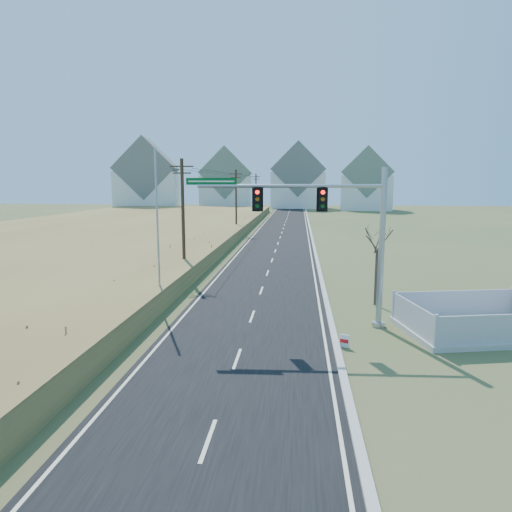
{
  "coord_description": "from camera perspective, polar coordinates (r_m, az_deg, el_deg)",
  "views": [
    {
      "loc": [
        2.44,
        -19.58,
        7.18
      ],
      "look_at": [
        0.23,
        3.75,
        3.4
      ],
      "focal_mm": 32.0,
      "sensor_mm": 36.0,
      "label": 1
    }
  ],
  "objects": [
    {
      "name": "reed_marsh",
      "position": [
        65.51,
        -18.46,
        2.96
      ],
      "size": [
        38.0,
        110.0,
        1.3
      ],
      "primitive_type": "cube",
      "color": "#9B8A46",
      "rests_on": "ground"
    },
    {
      "name": "condo_n",
      "position": [
        131.58,
        5.27,
        9.3
      ],
      "size": [
        15.27,
        10.2,
        18.54
      ],
      "color": "white",
      "rests_on": "ground"
    },
    {
      "name": "flagpole",
      "position": [
        26.74,
        -12.13,
        1.32
      ],
      "size": [
        0.41,
        0.41,
        9.08
      ],
      "color": "#B7B5AD",
      "rests_on": "ground"
    },
    {
      "name": "utility_pole_mid",
      "position": [
        65.24,
        -2.5,
        6.95
      ],
      "size": [
        1.8,
        0.26,
        9.0
      ],
      "color": "#422D1E",
      "rests_on": "ground"
    },
    {
      "name": "condo_nw",
      "position": [
        126.23,
        -13.47,
        9.14
      ],
      "size": [
        17.69,
        13.38,
        19.05
      ],
      "rotation": [
        0.0,
        0.0,
        0.14
      ],
      "color": "white",
      "rests_on": "ground"
    },
    {
      "name": "utility_pole_far",
      "position": [
        95.04,
        -0.01,
        7.65
      ],
      "size": [
        1.8,
        0.26,
        9.0
      ],
      "color": "#422D1E",
      "rests_on": "ground"
    },
    {
      "name": "curb",
      "position": [
        69.96,
        6.78,
        3.28
      ],
      "size": [
        0.3,
        180.0,
        0.18
      ],
      "primitive_type": "cube",
      "color": "#B2AFA8",
      "rests_on": "ground"
    },
    {
      "name": "condo_nnw",
      "position": [
        129.21,
        -3.76,
        9.03
      ],
      "size": [
        14.93,
        11.17,
        17.03
      ],
      "rotation": [
        0.0,
        0.0,
        0.07
      ],
      "color": "white",
      "rests_on": "ground"
    },
    {
      "name": "road",
      "position": [
        69.99,
        3.37,
        3.28
      ],
      "size": [
        8.0,
        180.0,
        0.06
      ],
      "primitive_type": "cube",
      "color": "black",
      "rests_on": "ground"
    },
    {
      "name": "fence_enclosure",
      "position": [
        24.67,
        25.87,
        -7.98
      ],
      "size": [
        7.67,
        5.98,
        1.57
      ],
      "rotation": [
        0.0,
        0.0,
        0.21
      ],
      "color": "#B7B5AD",
      "rests_on": "ground"
    },
    {
      "name": "condo_ne",
      "position": [
        124.82,
        13.64,
        8.74
      ],
      "size": [
        14.12,
        10.51,
        16.52
      ],
      "rotation": [
        0.0,
        0.0,
        -0.1
      ],
      "color": "white",
      "rests_on": "ground"
    },
    {
      "name": "utility_pole_near",
      "position": [
        35.8,
        -9.11,
        5.05
      ],
      "size": [
        1.8,
        0.26,
        9.0
      ],
      "color": "#422D1E",
      "rests_on": "ground"
    },
    {
      "name": "bare_tree",
      "position": [
        27.4,
        14.95,
        2.12
      ],
      "size": [
        1.86,
        1.86,
        4.93
      ],
      "color": "#4C3F33",
      "rests_on": "ground"
    },
    {
      "name": "ground",
      "position": [
        21.0,
        -1.62,
        -10.84
      ],
      "size": [
        260.0,
        260.0,
        0.0
      ],
      "primitive_type": "plane",
      "color": "#46592B",
      "rests_on": "ground"
    },
    {
      "name": "open_sign",
      "position": [
        20.72,
        10.98,
        -10.38
      ],
      "size": [
        0.45,
        0.22,
        0.57
      ],
      "rotation": [
        0.0,
        0.0,
        -0.37
      ],
      "color": "white",
      "rests_on": "ground"
    },
    {
      "name": "traffic_signal_mast",
      "position": [
        22.79,
        10.79,
        2.99
      ],
      "size": [
        9.95,
        0.83,
        7.92
      ],
      "rotation": [
        0.0,
        0.0,
        0.04
      ],
      "color": "#9EA0A5",
      "rests_on": "ground"
    }
  ]
}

